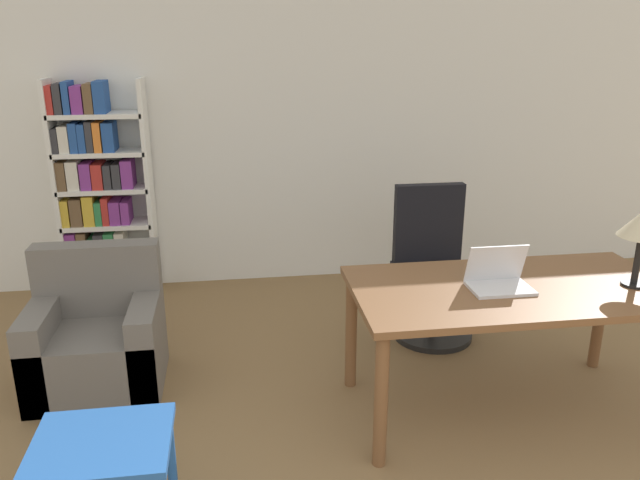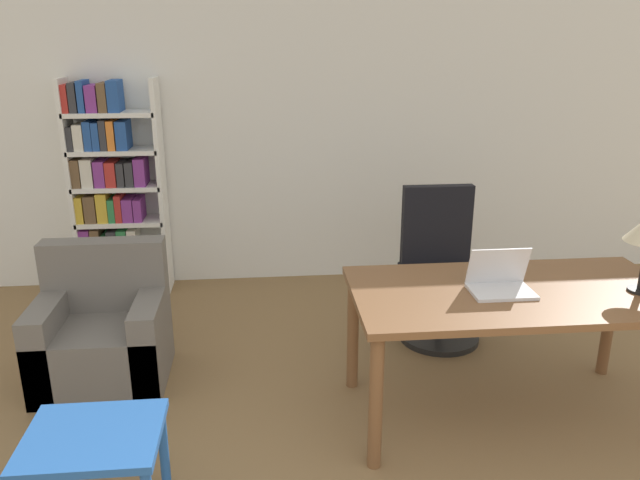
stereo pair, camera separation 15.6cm
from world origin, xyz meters
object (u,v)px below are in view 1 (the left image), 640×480
armchair (98,342)px  laptop (499,279)px  desk (510,302)px  office_chair (432,270)px  bookshelf (99,198)px  side_table_blue (103,459)px

armchair → laptop: bearing=-15.6°
desk → armchair: 2.46m
laptop → office_chair: bearing=90.9°
laptop → bookshelf: bookshelf is taller
desk → office_chair: (-0.10, 1.02, -0.20)m
office_chair → side_table_blue: size_ratio=1.93×
office_chair → armchair: (-2.25, -0.40, -0.19)m
desk → laptop: bearing=-173.8°
armchair → side_table_blue: bearing=-78.1°
laptop → bookshelf: 3.24m
office_chair → armchair: 2.29m
laptop → bookshelf: size_ratio=0.19×
armchair → bookshelf: size_ratio=0.48×
desk → office_chair: 1.05m
side_table_blue → bookshelf: size_ratio=0.32×
laptop → side_table_blue: size_ratio=0.59×
desk → office_chair: size_ratio=1.63×
office_chair → bookshelf: bookshelf is taller
laptop → side_table_blue: (-1.98, -0.71, -0.40)m
laptop → office_chair: size_ratio=0.31×
office_chair → laptop: bearing=-89.1°
side_table_blue → laptop: bearing=19.8°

